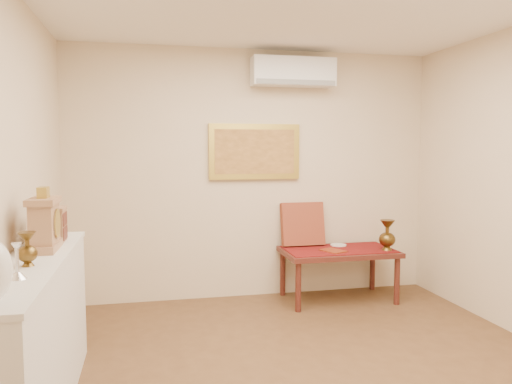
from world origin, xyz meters
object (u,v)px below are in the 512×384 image
object	(u,v)px
display_ledge	(34,341)
mantel_clock	(45,223)
low_table	(338,256)
wooden_chest	(54,224)
brass_urn_tall	(387,232)

from	to	relation	value
display_ledge	mantel_clock	bearing A→B (deg)	84.82
mantel_clock	low_table	distance (m)	3.16
mantel_clock	low_table	bearing A→B (deg)	30.90
mantel_clock	low_table	xyz separation A→B (m)	(2.65, 1.58, -0.67)
wooden_chest	low_table	size ratio (longest dim) A/B	0.20
wooden_chest	mantel_clock	bearing A→B (deg)	-90.22
low_table	brass_urn_tall	bearing A→B (deg)	-18.56
wooden_chest	brass_urn_tall	bearing A→B (deg)	19.66
brass_urn_tall	low_table	size ratio (longest dim) A/B	0.33
wooden_chest	low_table	bearing A→B (deg)	25.81
mantel_clock	wooden_chest	bearing A→B (deg)	89.78
display_ledge	mantel_clock	size ratio (longest dim) A/B	4.93
low_table	display_ledge	bearing A→B (deg)	-144.90
mantel_clock	display_ledge	bearing A→B (deg)	-95.18
brass_urn_tall	display_ledge	world-z (taller)	display_ledge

